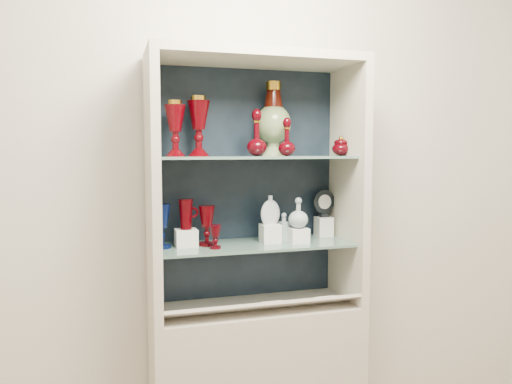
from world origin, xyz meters
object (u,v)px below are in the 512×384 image
object	(u,v)px
ruby_goblet_small	(215,237)
clear_round_decanter	(298,214)
ruby_decanter_a	(257,130)
ruby_pitcher	(186,214)
flat_flask	(270,209)
ruby_goblet_tall	(207,226)
cobalt_goblet	(162,226)
pedestal_lamp_left	(175,128)
ruby_decanter_b	(287,136)
clear_square_bottle	(284,227)
lidded_bowl	(341,146)
pedestal_lamp_right	(199,126)
cameo_medallion	(324,203)
enamel_urn	(273,119)

from	to	relation	value
ruby_goblet_small	clear_round_decanter	distance (m)	0.43
ruby_decanter_a	ruby_pitcher	xyz separation A→B (m)	(-0.33, 0.04, -0.39)
flat_flask	clear_round_decanter	bearing A→B (deg)	-25.00
ruby_goblet_tall	ruby_goblet_small	size ratio (longest dim) A/B	1.75
flat_flask	ruby_goblet_tall	bearing A→B (deg)	165.38
cobalt_goblet	ruby_goblet_tall	bearing A→B (deg)	0.39
pedestal_lamp_left	ruby_goblet_tall	world-z (taller)	pedestal_lamp_left
clear_round_decanter	cobalt_goblet	bearing A→B (deg)	175.63
ruby_decanter_b	clear_square_bottle	size ratio (longest dim) A/B	1.36
ruby_pitcher	flat_flask	xyz separation A→B (m)	(0.40, -0.02, 0.01)
ruby_decanter_a	clear_square_bottle	xyz separation A→B (m)	(0.15, 0.04, -0.47)
flat_flask	ruby_decanter_a	bearing A→B (deg)	-177.94
cobalt_goblet	ruby_pitcher	world-z (taller)	ruby_pitcher
lidded_bowl	ruby_goblet_tall	world-z (taller)	lidded_bowl
pedestal_lamp_left	pedestal_lamp_right	bearing A→B (deg)	16.75
lidded_bowl	flat_flask	world-z (taller)	lidded_bowl
ruby_decanter_a	ruby_pitcher	distance (m)	0.51
pedestal_lamp_left	clear_round_decanter	xyz separation A→B (m)	(0.58, -0.06, -0.40)
pedestal_lamp_left	cobalt_goblet	xyz separation A→B (m)	(-0.07, -0.01, -0.44)
clear_round_decanter	pedestal_lamp_right	bearing A→B (deg)	168.92
pedestal_lamp_right	ruby_goblet_tall	size ratio (longest dim) A/B	1.48
ruby_pitcher	cameo_medallion	bearing A→B (deg)	9.63
pedestal_lamp_right	cameo_medallion	bearing A→B (deg)	3.20
ruby_goblet_tall	cameo_medallion	xyz separation A→B (m)	(0.63, 0.08, 0.08)
ruby_goblet_small	cameo_medallion	size ratio (longest dim) A/B	0.74
ruby_decanter_a	ruby_pitcher	world-z (taller)	ruby_decanter_a
ruby_pitcher	ruby_decanter_a	bearing A→B (deg)	-3.01
pedestal_lamp_right	cobalt_goblet	size ratio (longest dim) A/B	1.38
flat_flask	lidded_bowl	bearing A→B (deg)	-13.47
ruby_goblet_small	ruby_pitcher	size ratio (longest dim) A/B	0.76
ruby_decanter_a	enamel_urn	bearing A→B (deg)	41.55
clear_round_decanter	enamel_urn	bearing A→B (deg)	126.88
ruby_decanter_b	lidded_bowl	world-z (taller)	ruby_decanter_b
ruby_goblet_tall	clear_square_bottle	bearing A→B (deg)	0.56
flat_flask	cobalt_goblet	bearing A→B (deg)	166.94
ruby_decanter_a	lidded_bowl	world-z (taller)	ruby_decanter_a
pedestal_lamp_right	ruby_goblet_tall	distance (m)	0.47
ruby_decanter_a	clear_square_bottle	world-z (taller)	ruby_decanter_a
pedestal_lamp_right	flat_flask	world-z (taller)	pedestal_lamp_right
flat_flask	clear_round_decanter	world-z (taller)	flat_flask
pedestal_lamp_left	flat_flask	world-z (taller)	pedestal_lamp_left
enamel_urn	clear_square_bottle	bearing A→B (deg)	-61.27
ruby_decanter_a	flat_flask	size ratio (longest dim) A/B	1.70
pedestal_lamp_right	lidded_bowl	world-z (taller)	pedestal_lamp_right
pedestal_lamp_right	enamel_urn	distance (m)	0.38
ruby_pitcher	clear_round_decanter	distance (m)	0.54
flat_flask	cameo_medallion	world-z (taller)	cameo_medallion
pedestal_lamp_left	clear_round_decanter	distance (m)	0.71
ruby_decanter_a	clear_round_decanter	world-z (taller)	ruby_decanter_a
ruby_goblet_tall	clear_square_bottle	distance (m)	0.39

